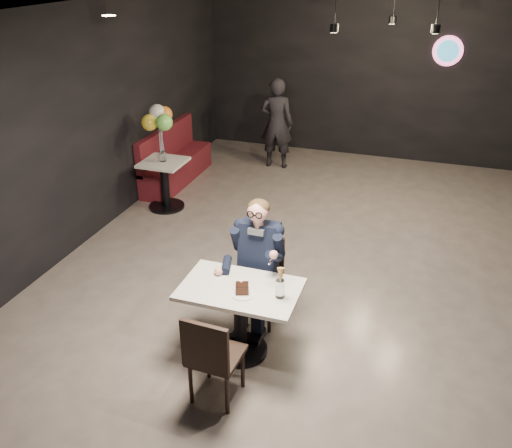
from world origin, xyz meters
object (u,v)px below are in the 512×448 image
(balloon_vase, at_px, (163,156))
(booth_bench, at_px, (176,155))
(seated_man, at_px, (259,261))
(sundae_glass, at_px, (280,289))
(chair_far, at_px, (259,283))
(passerby, at_px, (277,123))
(side_table, at_px, (165,184))
(chair_near, at_px, (216,354))
(main_table, at_px, (241,320))

(balloon_vase, bearing_deg, booth_bench, 106.70)
(seated_man, xyz_separation_m, sundae_glass, (0.39, -0.58, 0.12))
(chair_far, relative_size, passerby, 0.58)
(booth_bench, relative_size, balloon_vase, 12.39)
(seated_man, height_order, side_table, seated_man)
(chair_near, relative_size, balloon_vase, 6.16)
(main_table, distance_m, chair_near, 0.61)
(seated_man, xyz_separation_m, side_table, (-2.21, 2.22, -0.33))
(chair_far, distance_m, seated_man, 0.26)
(main_table, xyz_separation_m, chair_far, (-0.00, 0.55, 0.09))
(chair_near, relative_size, sundae_glass, 5.16)
(seated_man, relative_size, passerby, 0.90)
(seated_man, relative_size, balloon_vase, 9.64)
(chair_near, height_order, side_table, chair_near)
(sundae_glass, xyz_separation_m, passerby, (-1.53, 5.03, -0.04))
(balloon_vase, xyz_separation_m, passerby, (1.08, 2.23, -0.03))
(seated_man, distance_m, booth_bench, 4.10)
(passerby, bearing_deg, main_table, 97.86)
(sundae_glass, bearing_deg, main_table, 175.34)
(balloon_vase, bearing_deg, chair_far, -45.11)
(booth_bench, height_order, side_table, booth_bench)
(main_table, height_order, balloon_vase, balloon_vase)
(main_table, relative_size, balloon_vase, 7.36)
(sundae_glass, height_order, balloon_vase, sundae_glass)
(sundae_glass, bearing_deg, side_table, 132.88)
(seated_man, relative_size, side_table, 1.86)
(main_table, xyz_separation_m, balloon_vase, (-2.21, 2.77, 0.45))
(side_table, bearing_deg, balloon_vase, 0.00)
(main_table, distance_m, sundae_glass, 0.61)
(chair_far, xyz_separation_m, balloon_vase, (-2.21, 2.22, 0.36))
(balloon_vase, bearing_deg, main_table, -51.39)
(chair_near, distance_m, passerby, 5.73)
(side_table, bearing_deg, booth_bench, 106.70)
(passerby, bearing_deg, side_table, 59.25)
(side_table, distance_m, balloon_vase, 0.44)
(passerby, bearing_deg, balloon_vase, 59.25)
(booth_bench, distance_m, passerby, 1.88)
(booth_bench, xyz_separation_m, passerby, (1.38, 1.23, 0.33))
(chair_near, bearing_deg, passerby, 104.43)
(chair_near, distance_m, balloon_vase, 4.06)
(side_table, bearing_deg, sundae_glass, -47.12)
(chair_far, xyz_separation_m, booth_bench, (-2.51, 3.22, 0.00))
(main_table, bearing_deg, chair_far, 90.00)
(booth_bench, bearing_deg, side_table, -73.30)
(main_table, distance_m, seated_man, 0.65)
(main_table, bearing_deg, seated_man, 90.00)
(booth_bench, xyz_separation_m, side_table, (0.30, -1.00, -0.08))
(chair_far, bearing_deg, sundae_glass, -56.19)
(chair_far, bearing_deg, main_table, -90.00)
(sundae_glass, height_order, passerby, passerby)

